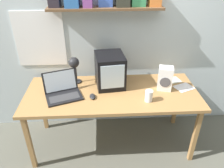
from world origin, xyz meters
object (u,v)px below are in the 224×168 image
Objects in this scene: desk_lamp at (74,65)px; space_heater at (165,78)px; computer_mouse at (93,96)px; crt_monitor at (110,70)px; laptop at (62,90)px; corner_desk at (112,96)px; printed_handout at (184,87)px; loose_paper_near_monitor at (172,80)px; juice_glass at (149,96)px.

space_heater is (0.98, -0.15, -0.12)m from desk_lamp.
computer_mouse is at bearing -51.21° from desk_lamp.
crt_monitor is 0.61m from space_heater.
corner_desk is at bearing -15.96° from laptop.
loose_paper_near_monitor is at bearing 119.16° from printed_handout.
space_heater reaches higher than laptop.
space_heater is (0.59, -0.13, -0.05)m from crt_monitor.
laptop is 0.33m from computer_mouse.
desk_lamp reaches higher than corner_desk.
juice_glass is 0.52× the size of loose_paper_near_monitor.
crt_monitor is at bearing 95.31° from corner_desk.
computer_mouse reaches higher than loose_paper_near_monitor.
juice_glass is (0.36, -0.19, 0.11)m from corner_desk.
corner_desk is 0.82m from printed_handout.
desk_lamp is at bearing 124.78° from computer_mouse.
corner_desk is 4.31× the size of laptop.
loose_paper_near_monitor is (0.74, 0.05, -0.18)m from crt_monitor.
printed_handout is at bearing 8.16° from computer_mouse.
printed_handout is 0.19m from loose_paper_near_monitor.
laptop reaches higher than printed_handout.
laptop is (-0.52, -0.03, 0.12)m from corner_desk.
desk_lamp is (-0.39, 0.02, 0.07)m from crt_monitor.
corner_desk is at bearing -91.28° from crt_monitor.
desk_lamp is at bearing -174.93° from space_heater.
corner_desk is at bearing -176.79° from printed_handout.
juice_glass is (0.89, -0.16, -0.01)m from laptop.
space_heater is 1.14× the size of loose_paper_near_monitor.
printed_handout is at bearing -15.98° from laptop.
laptop reaches higher than loose_paper_near_monitor.
laptop reaches higher than juice_glass.
juice_glass is at bearing -152.52° from printed_handout.
desk_lamp is 1.00m from space_heater.
printed_handout is (1.02, 0.15, -0.01)m from computer_mouse.
printed_handout is (0.23, 0.01, -0.13)m from space_heater.
laptop is (-0.51, -0.19, -0.12)m from crt_monitor.
computer_mouse is at bearing -156.87° from space_heater.
computer_mouse is at bearing -133.31° from crt_monitor.
crt_monitor is 1.59× the size of printed_handout.
loose_paper_near_monitor is (0.93, 0.31, -0.01)m from computer_mouse.
corner_desk is 0.54m from laptop.
laptop is 1.34m from printed_handout.
space_heater is 0.26m from loose_paper_near_monitor.
space_heater is at bearing -4.48° from desk_lamp.
space_heater is at bearing -16.01° from laptop.
printed_handout is at bearing 3.21° from corner_desk.
crt_monitor is at bearing 1.19° from laptop.
laptop is at bearing -176.75° from corner_desk.
laptop is at bearing -166.19° from crt_monitor.
space_heater is (0.22, 0.22, 0.08)m from juice_glass.
juice_glass is at bearing -120.90° from space_heater.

